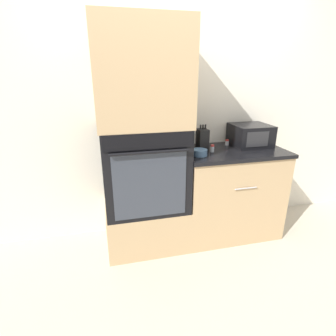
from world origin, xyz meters
name	(u,v)px	position (x,y,z in m)	size (l,w,h in m)	color
ground_plane	(192,253)	(0.00, 0.00, 0.00)	(12.00, 12.00, 0.00)	beige
wall_back	(176,114)	(0.00, 0.63, 1.25)	(8.00, 0.05, 2.50)	silver
oven_cabinet_base	(146,223)	(-0.39, 0.30, 0.21)	(0.78, 0.60, 0.43)	tan
wall_oven	(145,168)	(-0.39, 0.30, 0.82)	(0.76, 0.64, 0.78)	black
oven_cabinet_upper	(142,75)	(-0.39, 0.30, 1.63)	(0.78, 0.60, 0.85)	tan
counter_unit	(229,192)	(0.50, 0.30, 0.47)	(1.02, 0.63, 0.93)	tan
microwave	(250,135)	(0.74, 0.40, 1.04)	(0.38, 0.36, 0.22)	black
knife_block	(202,139)	(0.21, 0.38, 1.04)	(0.10, 0.13, 0.25)	black
bowl	(200,152)	(0.11, 0.19, 0.96)	(0.14, 0.14, 0.06)	#517599
condiment_jar_near	(186,141)	(0.08, 0.54, 0.98)	(0.05, 0.05, 0.10)	silver
condiment_jar_mid	(212,148)	(0.27, 0.27, 0.97)	(0.04, 0.04, 0.07)	silver
condiment_jar_far	(227,142)	(0.51, 0.46, 0.96)	(0.04, 0.04, 0.06)	silver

